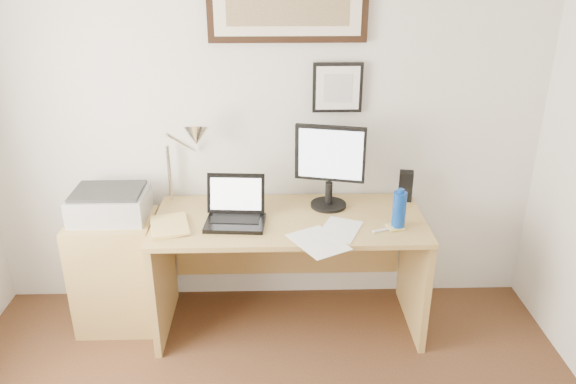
{
  "coord_description": "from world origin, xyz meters",
  "views": [
    {
      "loc": [
        0.06,
        -1.36,
        2.21
      ],
      "look_at": [
        0.14,
        1.43,
        1.01
      ],
      "focal_mm": 35.0,
      "sensor_mm": 36.0,
      "label": 1
    }
  ],
  "objects_px": {
    "water_bottle": "(399,210)",
    "lcd_monitor": "(330,163)",
    "book": "(151,228)",
    "printer": "(110,204)",
    "side_cabinet": "(118,272)",
    "laptop": "(235,212)",
    "desk": "(289,246)"
  },
  "relations": [
    {
      "from": "water_bottle",
      "to": "lcd_monitor",
      "type": "height_order",
      "value": "lcd_monitor"
    },
    {
      "from": "book",
      "to": "printer",
      "type": "bearing_deg",
      "value": 143.15
    },
    {
      "from": "side_cabinet",
      "to": "printer",
      "type": "xyz_separation_m",
      "value": [
        -0.0,
        0.03,
        0.45
      ]
    },
    {
      "from": "laptop",
      "to": "lcd_monitor",
      "type": "xyz_separation_m",
      "value": [
        0.56,
        0.18,
        0.23
      ]
    },
    {
      "from": "side_cabinet",
      "to": "printer",
      "type": "relative_size",
      "value": 1.66
    },
    {
      "from": "side_cabinet",
      "to": "water_bottle",
      "type": "distance_m",
      "value": 1.77
    },
    {
      "from": "book",
      "to": "printer",
      "type": "distance_m",
      "value": 0.36
    },
    {
      "from": "book",
      "to": "printer",
      "type": "height_order",
      "value": "printer"
    },
    {
      "from": "side_cabinet",
      "to": "desk",
      "type": "bearing_deg",
      "value": 1.89
    },
    {
      "from": "desk",
      "to": "water_bottle",
      "type": "bearing_deg",
      "value": -20.12
    },
    {
      "from": "book",
      "to": "laptop",
      "type": "bearing_deg",
      "value": 11.25
    },
    {
      "from": "desk",
      "to": "printer",
      "type": "bearing_deg",
      "value": -179.91
    },
    {
      "from": "water_bottle",
      "to": "lcd_monitor",
      "type": "bearing_deg",
      "value": 141.71
    },
    {
      "from": "side_cabinet",
      "to": "desk",
      "type": "distance_m",
      "value": 1.08
    },
    {
      "from": "book",
      "to": "lcd_monitor",
      "type": "distance_m",
      "value": 1.11
    },
    {
      "from": "printer",
      "to": "lcd_monitor",
      "type": "bearing_deg",
      "value": 2.94
    },
    {
      "from": "book",
      "to": "desk",
      "type": "height_order",
      "value": "book"
    },
    {
      "from": "water_bottle",
      "to": "laptop",
      "type": "xyz_separation_m",
      "value": [
        -0.93,
        0.11,
        -0.05
      ]
    },
    {
      "from": "water_bottle",
      "to": "book",
      "type": "height_order",
      "value": "water_bottle"
    },
    {
      "from": "laptop",
      "to": "printer",
      "type": "distance_m",
      "value": 0.77
    },
    {
      "from": "water_bottle",
      "to": "book",
      "type": "relative_size",
      "value": 0.78
    },
    {
      "from": "side_cabinet",
      "to": "book",
      "type": "bearing_deg",
      "value": -32.33
    },
    {
      "from": "water_bottle",
      "to": "printer",
      "type": "height_order",
      "value": "water_bottle"
    },
    {
      "from": "water_bottle",
      "to": "lcd_monitor",
      "type": "xyz_separation_m",
      "value": [
        -0.37,
        0.29,
        0.18
      ]
    },
    {
      "from": "book",
      "to": "lcd_monitor",
      "type": "xyz_separation_m",
      "value": [
        1.04,
        0.28,
        0.28
      ]
    },
    {
      "from": "lcd_monitor",
      "to": "desk",
      "type": "bearing_deg",
      "value": -165.06
    },
    {
      "from": "water_bottle",
      "to": "laptop",
      "type": "bearing_deg",
      "value": 173.41
    },
    {
      "from": "book",
      "to": "desk",
      "type": "relative_size",
      "value": 0.18
    },
    {
      "from": "water_bottle",
      "to": "book",
      "type": "xyz_separation_m",
      "value": [
        -1.41,
        0.01,
        -0.1
      ]
    },
    {
      "from": "book",
      "to": "printer",
      "type": "xyz_separation_m",
      "value": [
        -0.28,
        0.21,
        0.06
      ]
    },
    {
      "from": "side_cabinet",
      "to": "printer",
      "type": "bearing_deg",
      "value": 91.74
    },
    {
      "from": "side_cabinet",
      "to": "book",
      "type": "xyz_separation_m",
      "value": [
        0.28,
        -0.18,
        0.4
      ]
    }
  ]
}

